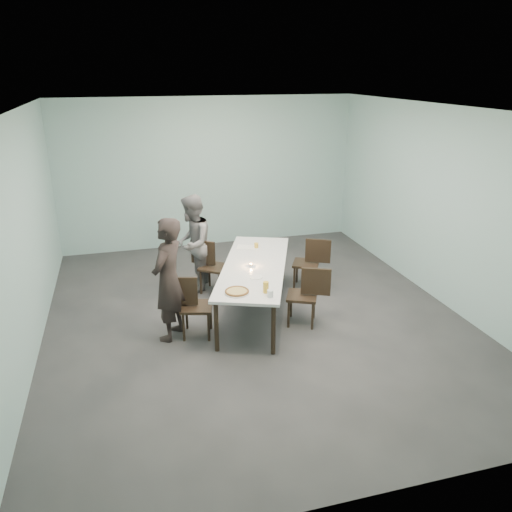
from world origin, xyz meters
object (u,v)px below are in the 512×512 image
object	(u,v)px
pizza	(237,292)
amber_tumbler	(256,245)
chair_near_left	(191,302)
water_tumbler	(270,293)
chair_far_left	(210,263)
chair_far_right	(311,260)
chair_near_right	(308,292)
tealight	(251,265)
beer_glass	(266,287)
diner_near	(168,280)
table	(254,268)
side_plate	(256,277)
diner_far	(193,244)

from	to	relation	value
pizza	amber_tumbler	world-z (taller)	amber_tumbler
chair_near_left	water_tumbler	distance (m)	1.17
chair_far_left	chair_far_right	bearing A→B (deg)	24.17
chair_near_right	water_tumbler	xyz separation A→B (m)	(-0.72, -0.51, 0.29)
tealight	beer_glass	bearing A→B (deg)	-92.89
diner_near	tealight	distance (m)	1.32
pizza	water_tumbler	distance (m)	0.45
table	pizza	size ratio (longest dim) A/B	8.09
side_plate	chair_near_right	bearing A→B (deg)	-10.85
amber_tumbler	chair_near_right	bearing A→B (deg)	-73.47
diner_far	water_tumbler	world-z (taller)	diner_far
chair_far_right	amber_tumbler	world-z (taller)	chair_far_right
chair_near_left	chair_far_left	world-z (taller)	same
water_tumbler	diner_near	bearing A→B (deg)	151.80
diner_far	pizza	xyz separation A→B (m)	(0.29, -1.93, -0.04)
amber_tumbler	pizza	bearing A→B (deg)	-113.62
chair_near_right	pizza	bearing A→B (deg)	39.46
chair_far_left	diner_near	xyz separation A→B (m)	(-0.79, -1.36, 0.35)
diner_near	side_plate	size ratio (longest dim) A/B	9.50
chair_far_right	diner_far	size ratio (longest dim) A/B	0.54
chair_far_right	chair_near_right	bearing A→B (deg)	93.82
chair_near_left	pizza	bearing A→B (deg)	-20.30
table	chair_far_left	distance (m)	1.05
table	chair_near_left	bearing A→B (deg)	-154.41
chair_far_left	diner_far	size ratio (longest dim) A/B	0.54
chair_far_left	water_tumbler	bearing A→B (deg)	-42.86
chair_near_right	water_tumbler	distance (m)	0.93
chair_near_left	pizza	distance (m)	0.73
chair_far_left	beer_glass	bearing A→B (deg)	-42.59
chair_near_left	diner_near	world-z (taller)	diner_near
chair_near_right	diner_near	size ratio (longest dim) A/B	0.51
chair_far_left	pizza	bearing A→B (deg)	-53.50
chair_near_right	tealight	xyz separation A→B (m)	(-0.69, 0.56, 0.27)
water_tumbler	chair_near_right	bearing A→B (deg)	35.38
chair_far_left	diner_near	distance (m)	1.61
diner_near	amber_tumbler	xyz separation A→B (m)	(1.54, 1.19, -0.07)
chair_far_right	diner_near	bearing A→B (deg)	50.08
diner_far	side_plate	bearing A→B (deg)	44.70
beer_glass	water_tumbler	world-z (taller)	beer_glass
diner_near	diner_far	bearing A→B (deg)	-167.75
pizza	side_plate	xyz separation A→B (m)	(0.38, 0.42, -0.01)
diner_near	water_tumbler	xyz separation A→B (m)	(1.22, -0.65, -0.06)
chair_near_left	chair_near_right	world-z (taller)	same
chair_near_right	diner_near	bearing A→B (deg)	20.72
diner_far	pizza	world-z (taller)	diner_far
chair_near_right	amber_tumbler	bearing A→B (deg)	-48.51
pizza	beer_glass	distance (m)	0.38
water_tumbler	amber_tumbler	size ratio (longest dim) A/B	1.12
tealight	pizza	bearing A→B (deg)	-116.02
chair_near_right	diner_near	distance (m)	1.98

